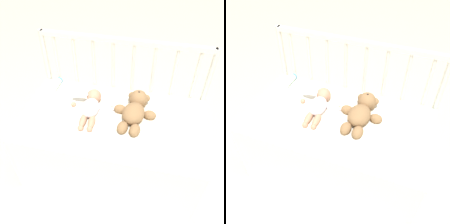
# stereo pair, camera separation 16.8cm
# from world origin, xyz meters

# --- Properties ---
(ground_plane) EXTENTS (12.00, 12.00, 0.00)m
(ground_plane) POSITION_xyz_m (0.00, 0.00, 0.00)
(ground_plane) COLOR #C6B293
(crib_mattress) EXTENTS (1.28, 0.69, 0.55)m
(crib_mattress) POSITION_xyz_m (0.00, 0.00, 0.28)
(crib_mattress) COLOR silver
(crib_mattress) RESTS_ON ground_plane
(crib_rail) EXTENTS (1.28, 0.04, 0.97)m
(crib_rail) POSITION_xyz_m (-0.00, 0.37, 0.68)
(crib_rail) COLOR beige
(crib_rail) RESTS_ON ground_plane
(blanket) EXTENTS (0.80, 0.49, 0.01)m
(blanket) POSITION_xyz_m (-0.01, 0.03, 0.55)
(blanket) COLOR silver
(blanket) RESTS_ON crib_mattress
(teddy_bear) EXTENTS (0.30, 0.40, 0.14)m
(teddy_bear) POSITION_xyz_m (0.15, 0.07, 0.61)
(teddy_bear) COLOR olive
(teddy_bear) RESTS_ON crib_mattress
(baby) EXTENTS (0.33, 0.37, 0.11)m
(baby) POSITION_xyz_m (-0.16, 0.05, 0.60)
(baby) COLOR white
(baby) RESTS_ON crib_mattress
(baby_bottle) EXTENTS (0.05, 0.17, 0.05)m
(baby_bottle) POSITION_xyz_m (-0.51, 0.27, 0.57)
(baby_bottle) COLOR #F4E5CC
(baby_bottle) RESTS_ON crib_mattress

